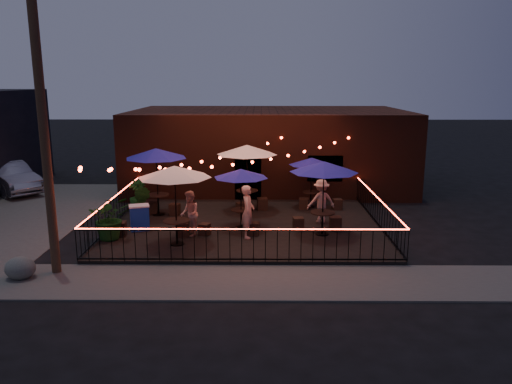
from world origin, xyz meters
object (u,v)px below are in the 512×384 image
(utility_pole, at_px, (44,137))
(cafe_table_4, at_px, (324,168))
(cafe_table_0, at_px, (175,173))
(cafe_table_2, at_px, (241,174))
(cafe_table_3, at_px, (247,151))
(boulder, at_px, (20,268))
(cooler, at_px, (140,217))
(cafe_table_1, at_px, (156,154))
(cafe_table_5, at_px, (312,162))

(utility_pole, relative_size, cafe_table_4, 3.00)
(cafe_table_0, bearing_deg, cafe_table_2, 43.46)
(cafe_table_3, height_order, boulder, cafe_table_3)
(utility_pole, height_order, cooler, utility_pole)
(utility_pole, distance_m, cafe_table_2, 6.96)
(cafe_table_1, relative_size, cafe_table_3, 1.00)
(cafe_table_4, xyz_separation_m, cafe_table_5, (-0.02, 3.94, -0.44))
(cafe_table_1, bearing_deg, cafe_table_2, -27.28)
(cafe_table_1, relative_size, cafe_table_5, 1.24)
(utility_pole, height_order, cafe_table_0, utility_pole)
(utility_pole, bearing_deg, cafe_table_4, 22.35)
(cafe_table_2, bearing_deg, utility_pole, -141.41)
(cafe_table_4, height_order, cooler, cafe_table_4)
(cafe_table_0, distance_m, cafe_table_5, 7.12)
(cafe_table_0, xyz_separation_m, cafe_table_1, (-1.36, 3.74, 0.06))
(cafe_table_0, height_order, cafe_table_3, cafe_table_3)
(cafe_table_0, distance_m, boulder, 5.32)
(cafe_table_2, relative_size, cooler, 2.50)
(cafe_table_4, bearing_deg, utility_pole, -157.65)
(cafe_table_5, distance_m, boulder, 11.99)
(cafe_table_3, distance_m, cafe_table_4, 4.36)
(cooler, xyz_separation_m, boulder, (-2.37, -4.32, -0.29))
(utility_pole, bearing_deg, cafe_table_2, 38.59)
(utility_pole, distance_m, cafe_table_4, 8.94)
(cafe_table_0, xyz_separation_m, cafe_table_2, (2.08, 1.97, -0.41))
(cafe_table_2, xyz_separation_m, boulder, (-6.07, -4.66, -1.83))
(cafe_table_4, bearing_deg, cafe_table_5, 90.29)
(cafe_table_5, bearing_deg, cafe_table_4, -89.71)
(cafe_table_0, bearing_deg, cafe_table_4, 12.82)
(cafe_table_2, height_order, cooler, cafe_table_2)
(cafe_table_1, height_order, cafe_table_3, cafe_table_3)
(cafe_table_0, relative_size, cafe_table_3, 0.96)
(cafe_table_2, bearing_deg, cafe_table_4, -15.92)
(cafe_table_5, bearing_deg, boulder, -139.11)
(cafe_table_0, distance_m, cafe_table_2, 2.89)
(cafe_table_3, xyz_separation_m, cooler, (-3.86, -2.89, -2.05))
(cafe_table_3, xyz_separation_m, cafe_table_5, (2.74, 0.56, -0.56))
(cafe_table_2, bearing_deg, cafe_table_0, -136.54)
(cafe_table_0, distance_m, cafe_table_1, 3.98)
(cafe_table_0, bearing_deg, cafe_table_1, 110.04)
(cafe_table_0, height_order, cafe_table_2, cafe_table_0)
(cafe_table_2, height_order, boulder, cafe_table_2)
(cafe_table_0, xyz_separation_m, cafe_table_4, (4.99, 1.14, -0.03))
(cafe_table_2, height_order, cafe_table_4, cafe_table_4)
(utility_pole, height_order, cafe_table_4, utility_pole)
(boulder, bearing_deg, cafe_table_1, 67.75)
(cafe_table_1, xyz_separation_m, cooler, (-0.26, -2.12, -2.01))
(utility_pole, xyz_separation_m, cafe_table_1, (1.81, 5.96, -1.36))
(utility_pole, distance_m, cooler, 5.34)
(cafe_table_2, xyz_separation_m, cafe_table_3, (0.16, 2.55, 0.51))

